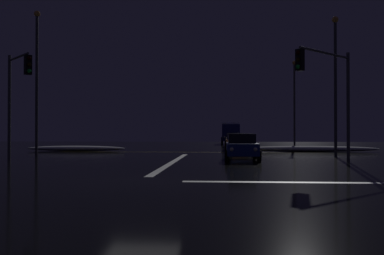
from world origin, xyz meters
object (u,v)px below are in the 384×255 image
Objects in this scene: traffic_signal_ne at (329,83)px; streetlamp_right_far at (294,98)px; traffic_signal_nw at (17,87)px; sedan_blue at (242,147)px; sedan_orange at (236,142)px; box_truck at (230,132)px; streetlamp_right_near at (335,76)px; sedan_black at (233,139)px; streetlamp_left_near at (37,73)px; sedan_silver at (242,144)px; sedan_gray at (234,140)px; sedan_red at (236,141)px.

traffic_signal_ne is 0.66× the size of streetlamp_right_far.
sedan_blue is at bearing 11.15° from traffic_signal_nw.
box_truck reaches higher than sedan_orange.
streetlamp_right_near reaches higher than traffic_signal_ne.
streetlamp_right_far is at bearing 90.00° from streetlamp_right_near.
box_truck reaches higher than sedan_black.
sedan_silver is at bearing 10.44° from streetlamp_left_near.
sedan_blue and sedan_orange have the same top height.
sedan_silver is 0.45× the size of streetlamp_right_near.
sedan_black is (0.01, 5.65, 0.00)m from sedan_gray.
streetlamp_left_near is 1.12× the size of streetlamp_right_far.
sedan_blue is 13.43m from traffic_signal_nw.
sedan_silver is 16.13m from traffic_signal_nw.
sedan_blue is 8.78m from streetlamp_right_near.
traffic_signal_ne is (4.31, -38.74, 2.53)m from box_truck.
box_truck is 0.80× the size of streetlamp_left_near.
streetlamp_right_far is at bearing 37.47° from streetlamp_left_near.
streetlamp_left_near is (-20.87, 0.00, 0.42)m from streetlamp_right_near.
sedan_red is at bearing -89.82° from sedan_black.
streetlamp_right_far reaches higher than traffic_signal_nw.
streetlamp_right_near is (6.29, -19.33, 4.67)m from sedan_gray.
sedan_blue is 15.66m from streetlamp_left_near.
streetlamp_left_near reaches higher than sedan_blue.
streetlamp_right_near is 16.00m from streetlamp_right_far.
traffic_signal_ne is 7.04m from streetlamp_right_near.
streetlamp_left_near reaches higher than sedan_black.
sedan_black is 33.87m from traffic_signal_nw.
sedan_orange is at bearing -129.40° from streetlamp_right_far.
box_truck is (0.09, 35.73, 0.91)m from sedan_blue.
streetlamp_right_near reaches higher than sedan_red.
streetlamp_right_near is at bearing -65.26° from sedan_red.
sedan_silver and sedan_gray have the same top height.
sedan_gray is 20.86m from streetlamp_right_near.
box_truck is 0.89× the size of streetlamp_right_far.
streetlamp_right_near is (6.40, -8.21, 4.67)m from sedan_orange.
sedan_red is at bearing -89.45° from box_truck.
sedan_blue is at bearing -151.06° from streetlamp_right_near.
streetlamp_right_near is at bearing -23.58° from sedan_silver.
box_truck is 40.42m from traffic_signal_nw.
sedan_gray is 28.76m from traffic_signal_nw.
sedan_gray is 1.00× the size of sedan_black.
sedan_silver is at bearing -89.56° from box_truck.
traffic_signal_ne reaches higher than sedan_silver.
sedan_orange is 23.95m from box_truck.
box_truck is at bearing 89.85° from sedan_blue.
sedan_black is (-0.08, 22.28, 0.00)m from sedan_silver.
sedan_red is (0.16, 5.34, 0.00)m from sedan_orange.
traffic_signal_nw is at bearing -108.56° from box_truck.
streetlamp_left_near is 26.31m from streetlamp_right_far.
sedan_blue is 0.42× the size of streetlamp_left_near.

